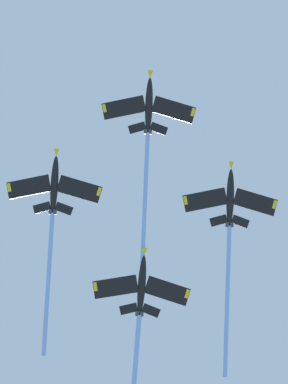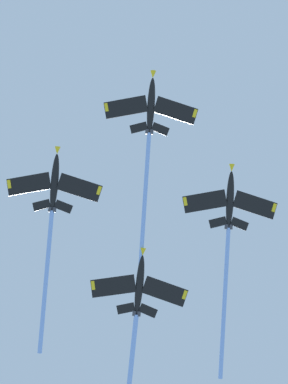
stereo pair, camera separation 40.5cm
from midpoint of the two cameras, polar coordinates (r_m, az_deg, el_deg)
The scene contains 4 objects.
jet_lead at distance 115.73m, azimuth 0.43°, elevation 5.98°, with size 30.48×31.77×11.45m.
jet_left_wing at distance 115.96m, azimuth 8.67°, elevation -4.21°, with size 32.01×33.29×11.56m.
jet_right_wing at distance 115.11m, azimuth -9.68°, elevation -2.23°, with size 30.71×31.91×11.57m.
jet_slot at distance 113.99m, azimuth -1.04°, elevation -13.96°, with size 33.53×33.58×11.82m.
Camera 2 is at (-5.65, 11.95, 1.75)m, focal length 51.20 mm.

